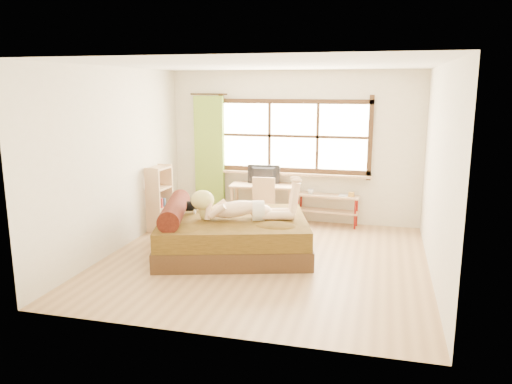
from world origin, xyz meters
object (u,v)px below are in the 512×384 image
(bed, at_px, (229,234))
(woman, at_px, (242,197))
(bookshelf, at_px, (160,198))
(kitten, at_px, (189,205))
(chair, at_px, (263,201))
(desk, at_px, (262,189))
(pipe_shelf, at_px, (328,203))

(bed, xyz_separation_m, woman, (0.20, -0.03, 0.57))
(woman, bearing_deg, bed, 153.84)
(bed, height_order, bookshelf, bookshelf)
(kitten, distance_m, bookshelf, 1.14)
(chair, distance_m, bookshelf, 1.76)
(bed, distance_m, desk, 1.80)
(kitten, height_order, chair, chair)
(bed, relative_size, pipe_shelf, 2.28)
(woman, xyz_separation_m, chair, (-0.04, 1.43, -0.37))
(chair, height_order, bookshelf, bookshelf)
(kitten, distance_m, chair, 1.54)
(bed, height_order, pipe_shelf, bed)
(woman, bearing_deg, bookshelf, 135.78)
(woman, height_order, bookshelf, woman)
(pipe_shelf, bearing_deg, chair, -150.85)
(kitten, height_order, pipe_shelf, kitten)
(pipe_shelf, bearing_deg, bookshelf, -155.21)
(desk, height_order, pipe_shelf, desk)
(woman, xyz_separation_m, pipe_shelf, (1.03, 1.92, -0.46))
(pipe_shelf, relative_size, bookshelf, 1.01)
(woman, relative_size, pipe_shelf, 1.35)
(chair, xyz_separation_m, bookshelf, (-1.68, -0.52, 0.07))
(pipe_shelf, bearing_deg, woman, -113.68)
(pipe_shelf, distance_m, bookshelf, 2.93)
(bookshelf, bearing_deg, bed, -25.78)
(bed, bearing_deg, pipe_shelf, 40.45)
(bed, height_order, desk, bed)
(bed, distance_m, woman, 0.61)
(desk, relative_size, bookshelf, 1.05)
(kitten, xyz_separation_m, chair, (0.83, 1.28, -0.18))
(chair, relative_size, bookshelf, 0.80)
(kitten, distance_m, desk, 1.81)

